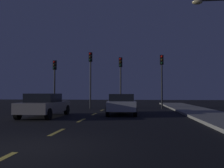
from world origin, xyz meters
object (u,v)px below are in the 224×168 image
at_px(traffic_signal_center_right, 121,73).
at_px(street_lamp_right, 222,45).
at_px(traffic_signal_far_right, 162,71).
at_px(car_stopped_ahead, 121,104).
at_px(traffic_signal_far_left, 55,75).
at_px(car_adjacent_lane, 45,105).
at_px(traffic_signal_center_left, 90,69).

relative_size(traffic_signal_center_right, street_lamp_right, 0.73).
bearing_deg(traffic_signal_far_right, car_stopped_ahead, -119.41).
height_order(traffic_signal_far_left, traffic_signal_center_right, traffic_signal_center_right).
xyz_separation_m(car_stopped_ahead, car_adjacent_lane, (-4.53, -2.28, 0.01)).
xyz_separation_m(traffic_signal_far_right, street_lamp_right, (2.25, -8.92, 0.54)).
height_order(car_stopped_ahead, street_lamp_right, street_lamp_right).
height_order(car_adjacent_lane, street_lamp_right, street_lamp_right).
xyz_separation_m(traffic_signal_far_left, traffic_signal_far_right, (10.23, 0.00, 0.23)).
bearing_deg(traffic_signal_far_left, street_lamp_right, -35.56).
bearing_deg(traffic_signal_far_right, car_adjacent_lane, -133.79).
bearing_deg(car_adjacent_lane, car_stopped_ahead, 26.72).
bearing_deg(car_adjacent_lane, traffic_signal_center_left, 81.84).
height_order(car_stopped_ahead, car_adjacent_lane, car_adjacent_lane).
bearing_deg(traffic_signal_center_left, traffic_signal_far_right, -0.01).
height_order(traffic_signal_center_right, street_lamp_right, street_lamp_right).
relative_size(traffic_signal_center_left, traffic_signal_center_right, 1.11).
distance_m(car_stopped_ahead, street_lamp_right, 7.15).
bearing_deg(traffic_signal_center_left, car_stopped_ahead, -60.56).
distance_m(traffic_signal_center_left, traffic_signal_far_right, 6.70).
xyz_separation_m(traffic_signal_center_right, traffic_signal_far_right, (3.81, 0.00, 0.10)).
relative_size(traffic_signal_far_left, traffic_signal_far_right, 0.93).
relative_size(car_adjacent_lane, street_lamp_right, 0.67).
height_order(traffic_signal_far_left, car_adjacent_lane, traffic_signal_far_left).
bearing_deg(traffic_signal_center_right, car_adjacent_lane, -116.30).
relative_size(traffic_signal_center_left, traffic_signal_far_right, 1.08).
bearing_deg(car_stopped_ahead, car_adjacent_lane, -153.28).
height_order(traffic_signal_far_left, street_lamp_right, street_lamp_right).
distance_m(traffic_signal_center_right, street_lamp_right, 10.81).
bearing_deg(traffic_signal_center_right, traffic_signal_center_left, 179.98).
relative_size(car_stopped_ahead, street_lamp_right, 0.65).
bearing_deg(street_lamp_right, car_stopped_ahead, 151.93).
distance_m(traffic_signal_far_left, traffic_signal_far_right, 10.23).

